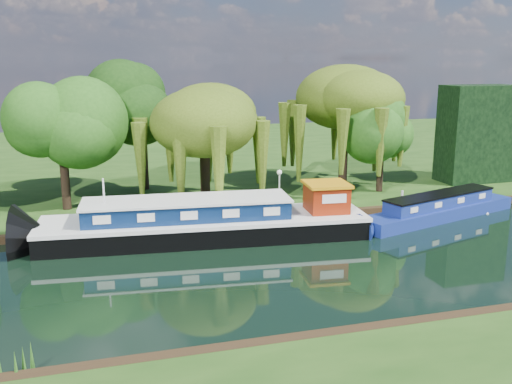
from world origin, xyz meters
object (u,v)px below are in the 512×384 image
object	(u,v)px
dutch_barge	(208,222)
red_dinghy	(39,249)
narrowboat	(439,209)
white_cruiser	(482,211)

from	to	relation	value
dutch_barge	red_dinghy	bearing A→B (deg)	-178.58
dutch_barge	narrowboat	xyz separation A→B (m)	(15.82, -0.01, -0.34)
narrowboat	white_cruiser	size ratio (longest dim) A/B	6.66
narrowboat	white_cruiser	world-z (taller)	narrowboat
dutch_barge	red_dinghy	distance (m)	9.76
narrowboat	dutch_barge	bearing A→B (deg)	162.75
white_cruiser	dutch_barge	bearing A→B (deg)	109.84
dutch_barge	red_dinghy	xyz separation A→B (m)	(-9.68, 0.64, -1.02)
red_dinghy	white_cruiser	world-z (taller)	white_cruiser
dutch_barge	white_cruiser	xyz separation A→B (m)	(19.88, 0.80, -1.02)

